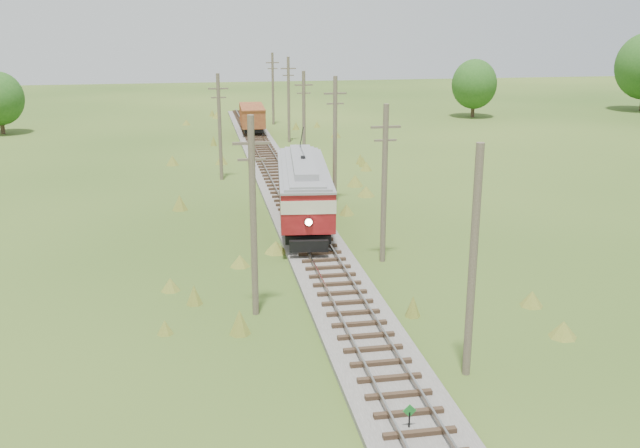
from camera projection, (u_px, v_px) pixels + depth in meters
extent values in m
cube|color=#605B54|center=(285.00, 193.00, 53.70)|extent=(3.60, 96.00, 0.25)
cube|color=#726659|center=(276.00, 189.00, 53.47)|extent=(0.08, 96.00, 0.17)
cube|color=#726659|center=(295.00, 188.00, 53.72)|extent=(0.08, 96.00, 0.17)
cube|color=#2D2116|center=(285.00, 190.00, 53.64)|extent=(2.40, 96.00, 0.16)
cylinder|color=black|center=(409.00, 423.00, 22.88)|extent=(0.06, 0.06, 0.80)
cube|color=#1B7D29|center=(410.00, 411.00, 22.75)|extent=(0.45, 0.03, 0.45)
cube|color=black|center=(303.00, 212.00, 44.96)|extent=(3.78, 11.96, 0.48)
cube|color=maroon|center=(303.00, 196.00, 44.66)|extent=(4.34, 13.02, 1.17)
cube|color=beige|center=(303.00, 181.00, 44.39)|extent=(4.38, 13.09, 0.75)
cube|color=black|center=(303.00, 181.00, 44.39)|extent=(4.34, 12.52, 0.59)
cube|color=maroon|center=(303.00, 173.00, 44.24)|extent=(4.34, 13.02, 0.32)
cube|color=gray|center=(303.00, 167.00, 44.14)|extent=(4.41, 13.15, 0.40)
cube|color=gray|center=(303.00, 161.00, 44.04)|extent=(2.37, 9.67, 0.43)
sphere|color=#FFF2BF|center=(309.00, 222.00, 38.42)|extent=(0.38, 0.38, 0.38)
cylinder|color=black|center=(302.00, 137.00, 45.53)|extent=(0.60, 4.94, 2.05)
cylinder|color=black|center=(293.00, 236.00, 40.29)|extent=(0.22, 0.86, 0.85)
cylinder|color=black|center=(321.00, 236.00, 40.40)|extent=(0.22, 0.86, 0.85)
cylinder|color=black|center=(289.00, 195.00, 49.55)|extent=(0.22, 0.86, 0.85)
cylinder|color=black|center=(312.00, 195.00, 49.65)|extent=(0.22, 0.86, 0.85)
cube|color=black|center=(252.00, 126.00, 80.75)|extent=(2.25, 7.09, 0.49)
cube|color=maroon|center=(252.00, 116.00, 80.41)|extent=(2.79, 7.89, 1.95)
cube|color=maroon|center=(252.00, 106.00, 80.12)|extent=(2.84, 8.05, 0.12)
cylinder|color=black|center=(247.00, 129.00, 78.41)|extent=(0.14, 0.78, 0.78)
cylinder|color=black|center=(260.00, 129.00, 78.61)|extent=(0.14, 0.78, 0.78)
cylinder|color=black|center=(245.00, 123.00, 82.86)|extent=(0.14, 0.78, 0.78)
cylinder|color=black|center=(258.00, 123.00, 83.07)|extent=(0.14, 0.78, 0.78)
cone|color=gray|center=(295.00, 151.00, 67.20)|extent=(3.55, 3.55, 1.33)
cone|color=gray|center=(307.00, 156.00, 66.38)|extent=(2.00, 2.00, 0.78)
cylinder|color=brown|center=(473.00, 264.00, 25.61)|extent=(0.30, 0.30, 8.80)
cylinder|color=brown|center=(384.00, 185.00, 37.96)|extent=(0.30, 0.30, 8.60)
cube|color=brown|center=(386.00, 127.00, 37.09)|extent=(1.60, 0.12, 0.12)
cube|color=brown|center=(385.00, 140.00, 37.28)|extent=(1.20, 0.10, 0.10)
cylinder|color=brown|center=(335.00, 141.00, 50.17)|extent=(0.30, 0.30, 9.00)
cube|color=brown|center=(335.00, 93.00, 49.24)|extent=(1.60, 0.12, 0.12)
cube|color=brown|center=(335.00, 104.00, 49.44)|extent=(1.20, 0.10, 0.10)
cylinder|color=brown|center=(304.00, 120.00, 62.50)|extent=(0.30, 0.30, 8.40)
cube|color=brown|center=(304.00, 85.00, 61.66)|extent=(1.60, 0.12, 0.12)
cube|color=brown|center=(304.00, 93.00, 61.85)|extent=(1.20, 0.10, 0.10)
cylinder|color=brown|center=(289.00, 100.00, 74.78)|extent=(0.30, 0.30, 8.90)
cube|color=brown|center=(288.00, 68.00, 73.87)|extent=(1.60, 0.12, 0.12)
cube|color=brown|center=(288.00, 75.00, 74.06)|extent=(1.20, 0.10, 0.10)
cylinder|color=brown|center=(273.00, 89.00, 87.06)|extent=(0.30, 0.30, 8.70)
cube|color=brown|center=(272.00, 63.00, 86.17)|extent=(1.60, 0.12, 0.12)
cube|color=brown|center=(273.00, 69.00, 86.37)|extent=(1.20, 0.10, 0.10)
cylinder|color=brown|center=(253.00, 218.00, 30.97)|extent=(0.30, 0.30, 9.00)
cube|color=brown|center=(251.00, 143.00, 30.05)|extent=(1.60, 0.12, 0.12)
cube|color=brown|center=(252.00, 160.00, 30.24)|extent=(1.20, 0.10, 0.10)
cylinder|color=brown|center=(220.00, 128.00, 57.44)|extent=(0.30, 0.30, 8.60)
cube|color=brown|center=(218.00, 89.00, 56.56)|extent=(1.60, 0.12, 0.12)
cube|color=brown|center=(219.00, 98.00, 56.76)|extent=(1.20, 0.10, 0.10)
cylinder|color=#38281C|center=(2.00, 124.00, 80.83)|extent=(0.50, 0.50, 2.34)
cylinder|color=#38281C|center=(473.00, 108.00, 94.32)|extent=(0.50, 0.50, 2.52)
ellipsoid|color=#215218|center=(474.00, 84.00, 93.45)|extent=(5.88, 5.88, 6.47)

